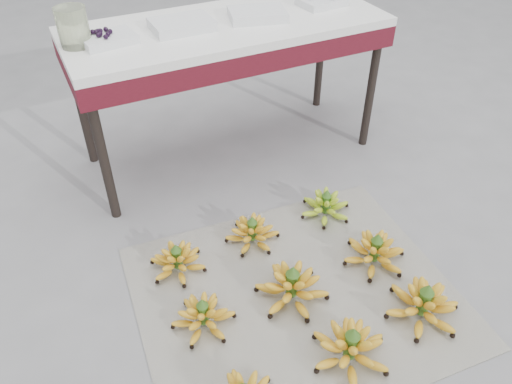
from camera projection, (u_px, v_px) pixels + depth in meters
name	position (u px, v px, depth m)	size (l,w,h in m)	color
ground	(302.00, 284.00, 2.07)	(60.00, 60.00, 0.00)	slate
newspaper_mat	(296.00, 295.00, 2.02)	(1.25, 1.05, 0.01)	silver
bunch_front_center	(350.00, 348.00, 1.76)	(0.38, 0.38, 0.17)	yellow
bunch_front_right	(423.00, 305.00, 1.91)	(0.36, 0.36, 0.18)	yellow
bunch_mid_left	(203.00, 316.00, 1.88)	(0.31, 0.31, 0.15)	yellow
bunch_mid_center	(292.00, 287.00, 1.98)	(0.38, 0.38, 0.18)	yellow
bunch_mid_right	(375.00, 252.00, 2.13)	(0.35, 0.35, 0.16)	yellow
bunch_back_left	(177.00, 261.00, 2.10)	(0.29, 0.29, 0.15)	yellow
bunch_back_center	(252.00, 233.00, 2.23)	(0.31, 0.31, 0.15)	yellow
bunch_back_right	(326.00, 206.00, 2.38)	(0.26, 0.26, 0.15)	#6EA623
vendor_table	(227.00, 39.00, 2.43)	(1.55, 0.62, 0.74)	black
tray_far_left	(108.00, 38.00, 2.17)	(0.24, 0.19, 0.06)	silver
tray_left	(182.00, 24.00, 2.29)	(0.28, 0.20, 0.04)	silver
tray_right	(257.00, 14.00, 2.40)	(0.31, 0.25, 0.04)	silver
tray_far_right	(322.00, 1.00, 2.55)	(0.24, 0.19, 0.06)	silver
glass_jar	(73.00, 27.00, 2.10)	(0.13, 0.13, 0.17)	beige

